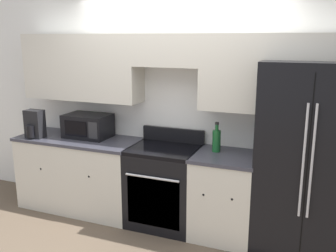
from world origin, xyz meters
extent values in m
plane|color=brown|center=(0.00, 0.00, 0.00)|extent=(12.00, 12.00, 0.00)
cube|color=white|center=(0.00, 0.66, 1.30)|extent=(8.00, 0.06, 2.60)
cube|color=beige|center=(-1.16, 0.46, 1.73)|extent=(1.48, 0.33, 0.77)
cube|color=beige|center=(-0.05, 0.46, 1.94)|extent=(0.75, 0.33, 0.35)
cube|color=beige|center=(1.12, 0.46, 1.73)|extent=(1.58, 0.33, 0.77)
cube|color=beige|center=(-1.16, 0.31, 0.43)|extent=(1.48, 0.62, 0.86)
cube|color=#383842|center=(-1.16, 0.31, 0.88)|extent=(1.51, 0.64, 0.03)
sphere|color=black|center=(-1.50, 0.00, 0.56)|extent=(0.03, 0.03, 0.03)
sphere|color=black|center=(-0.83, 0.00, 0.56)|extent=(0.03, 0.03, 0.03)
cube|color=beige|center=(0.64, 0.31, 0.43)|extent=(0.63, 0.62, 0.86)
cube|color=#383842|center=(0.64, 0.31, 0.88)|extent=(0.66, 0.64, 0.03)
sphere|color=black|center=(0.50, 0.00, 0.56)|extent=(0.03, 0.03, 0.03)
sphere|color=black|center=(0.79, 0.00, 0.56)|extent=(0.03, 0.03, 0.03)
cube|color=black|center=(-0.05, 0.31, 0.43)|extent=(0.75, 0.62, 0.86)
cube|color=black|center=(-0.05, 0.01, 0.39)|extent=(0.60, 0.01, 0.55)
cube|color=black|center=(-0.05, 0.31, 0.88)|extent=(0.75, 0.62, 0.04)
cube|color=black|center=(-0.05, 0.59, 0.98)|extent=(0.75, 0.04, 0.16)
cylinder|color=silver|center=(-0.05, -0.02, 0.67)|extent=(0.60, 0.02, 0.02)
cube|color=black|center=(1.43, 0.37, 0.93)|extent=(0.94, 0.75, 1.87)
cube|color=black|center=(1.43, 0.00, 0.93)|extent=(0.01, 0.01, 1.72)
cylinder|color=#B7B7BC|center=(1.40, -0.02, 1.03)|extent=(0.02, 0.02, 1.03)
cylinder|color=#B7B7BC|center=(1.47, -0.02, 1.03)|extent=(0.02, 0.02, 1.03)
cube|color=black|center=(-1.08, 0.40, 1.04)|extent=(0.54, 0.36, 0.28)
cube|color=black|center=(-1.13, 0.22, 1.04)|extent=(0.30, 0.01, 0.18)
cube|color=#262628|center=(-0.89, 0.22, 1.04)|extent=(0.12, 0.01, 0.20)
cylinder|color=#195928|center=(0.52, 0.39, 1.01)|extent=(0.09, 0.09, 0.23)
cylinder|color=#195928|center=(0.52, 0.39, 1.16)|extent=(0.04, 0.04, 0.06)
cylinder|color=black|center=(0.52, 0.39, 1.20)|extent=(0.04, 0.04, 0.03)
cube|color=black|center=(-1.65, 0.14, 1.06)|extent=(0.22, 0.14, 0.34)
cylinder|color=black|center=(-1.65, 0.06, 0.99)|extent=(0.10, 0.10, 0.15)
camera|label=1|loc=(1.46, -3.31, 2.07)|focal=40.00mm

